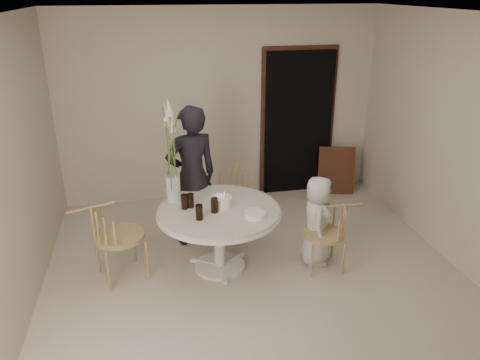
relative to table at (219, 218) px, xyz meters
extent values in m
plane|color=beige|center=(0.35, -0.25, -0.62)|extent=(4.50, 4.50, 0.00)
plane|color=white|center=(0.35, -0.25, 2.08)|extent=(4.50, 4.50, 0.00)
plane|color=beige|center=(0.35, 2.00, 0.73)|extent=(4.50, 0.00, 4.50)
plane|color=beige|center=(0.35, -2.50, 0.73)|extent=(4.50, 0.00, 4.50)
plane|color=beige|center=(-1.90, -0.25, 0.73)|extent=(0.00, 4.50, 4.50)
plane|color=beige|center=(2.60, -0.25, 0.73)|extent=(0.00, 4.50, 4.50)
cube|color=black|center=(1.50, 1.94, 0.43)|extent=(1.00, 0.10, 2.10)
cube|color=#58321E|center=(1.50, 1.98, 0.49)|extent=(1.12, 0.03, 2.22)
cylinder|color=white|center=(0.00, 0.00, -0.60)|extent=(0.56, 0.56, 0.04)
cylinder|color=white|center=(0.00, 0.00, -0.27)|extent=(0.12, 0.12, 0.65)
cylinder|color=white|center=(0.00, 0.00, 0.07)|extent=(1.33, 1.33, 0.03)
cylinder|color=beige|center=(0.00, 0.00, 0.09)|extent=(1.30, 1.30, 0.04)
cube|color=#58321E|center=(2.06, 1.70, -0.26)|extent=(0.56, 0.29, 0.71)
cylinder|color=tan|center=(0.08, 0.67, -0.40)|extent=(0.03, 0.03, 0.43)
cylinder|color=tan|center=(0.44, 0.55, -0.40)|extent=(0.03, 0.03, 0.43)
cylinder|color=tan|center=(0.20, 1.03, -0.40)|extent=(0.03, 0.03, 0.43)
cylinder|color=tan|center=(0.56, 0.92, -0.40)|extent=(0.03, 0.03, 0.43)
cylinder|color=tan|center=(0.32, 0.79, -0.17)|extent=(0.47, 0.47, 0.05)
cylinder|color=tan|center=(0.96, -0.02, -0.42)|extent=(0.03, 0.03, 0.40)
cylinder|color=tan|center=(0.94, -0.38, -0.42)|extent=(0.03, 0.03, 0.40)
cylinder|color=tan|center=(1.31, -0.04, -0.42)|extent=(0.03, 0.03, 0.40)
cylinder|color=tan|center=(1.29, -0.39, -0.42)|extent=(0.03, 0.03, 0.40)
cylinder|color=tan|center=(1.12, -0.21, -0.20)|extent=(0.44, 0.44, 0.04)
cylinder|color=tan|center=(-0.79, -0.07, -0.38)|extent=(0.03, 0.03, 0.47)
cylinder|color=tan|center=(-0.93, 0.32, -0.38)|extent=(0.03, 0.03, 0.47)
cylinder|color=tan|center=(-1.18, -0.21, -0.38)|extent=(0.03, 0.03, 0.47)
cylinder|color=tan|center=(-1.32, 0.18, -0.38)|extent=(0.03, 0.03, 0.47)
cylinder|color=tan|center=(-1.06, 0.05, -0.12)|extent=(0.52, 0.52, 0.05)
imported|color=black|center=(-0.21, 0.67, 0.24)|extent=(0.71, 0.56, 1.71)
imported|color=silver|center=(1.08, -0.08, -0.10)|extent=(0.46, 0.58, 1.04)
cylinder|color=white|center=(0.04, 0.06, 0.17)|extent=(0.22, 0.22, 0.11)
cylinder|color=#F5E09B|center=(0.04, 0.06, 0.25)|extent=(0.01, 0.01, 0.05)
cylinder|color=#F5E09B|center=(0.07, 0.09, 0.25)|extent=(0.01, 0.01, 0.05)
cylinder|color=#F5E09B|center=(0.00, 0.08, 0.25)|extent=(0.01, 0.01, 0.05)
cylinder|color=#F5E09B|center=(0.06, 0.02, 0.25)|extent=(0.01, 0.01, 0.05)
cylinder|color=#F5E09B|center=(0.01, 0.03, 0.25)|extent=(0.01, 0.01, 0.05)
cylinder|color=black|center=(-0.23, -0.20, 0.19)|extent=(0.09, 0.09, 0.16)
cylinder|color=black|center=(-0.06, -0.06, 0.19)|extent=(0.09, 0.09, 0.16)
cylinder|color=black|center=(-0.36, 0.08, 0.19)|extent=(0.09, 0.09, 0.16)
cylinder|color=black|center=(-0.29, 0.10, 0.19)|extent=(0.09, 0.09, 0.16)
cylinder|color=white|center=(0.33, -0.26, 0.14)|extent=(0.28, 0.28, 0.06)
cylinder|color=silver|center=(-0.45, 0.31, 0.26)|extent=(0.16, 0.16, 0.29)
cylinder|color=#4D7432|center=(-0.42, 0.31, 0.62)|extent=(0.01, 0.01, 0.73)
cone|color=silver|center=(-0.42, 0.31, 0.99)|extent=(0.07, 0.07, 0.19)
cylinder|color=#4D7432|center=(-0.45, 0.34, 0.66)|extent=(0.01, 0.01, 0.79)
cone|color=silver|center=(-0.45, 0.34, 1.05)|extent=(0.07, 0.07, 0.19)
cylinder|color=#4D7432|center=(-0.48, 0.31, 0.69)|extent=(0.01, 0.01, 0.85)
cone|color=silver|center=(-0.48, 0.31, 1.11)|extent=(0.07, 0.07, 0.19)
cylinder|color=#4D7432|center=(-0.45, 0.28, 0.72)|extent=(0.01, 0.01, 0.92)
cone|color=silver|center=(-0.45, 0.28, 1.18)|extent=(0.07, 0.07, 0.19)
camera|label=1|loc=(-0.68, -4.43, 2.30)|focal=35.00mm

